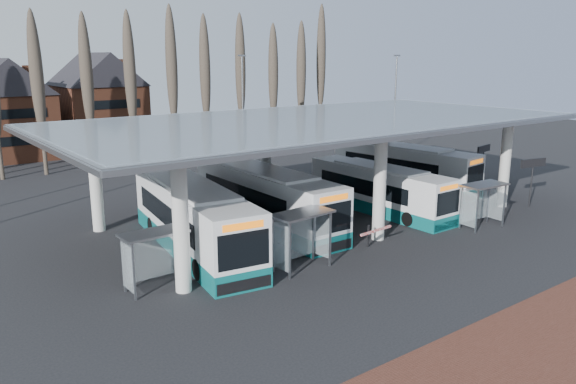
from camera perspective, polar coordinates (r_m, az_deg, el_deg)
ground at (r=30.47m, az=12.47°, el=-5.88°), size 140.00×140.00×0.00m
station_canopy at (r=34.76m, az=2.92°, el=6.45°), size 32.00×16.00×6.34m
poplar_row at (r=56.07m, az=-13.92°, el=11.95°), size 45.10×1.10×14.50m
lamp_post_b at (r=52.83m, az=-4.61°, el=8.48°), size 0.80×0.16×10.17m
lamp_post_c at (r=57.21m, az=10.81°, el=8.68°), size 0.80×0.16×10.17m
bus_0 at (r=29.91m, az=-9.62°, el=-2.74°), size 4.52×13.07×3.56m
bus_1 at (r=33.84m, az=-2.34°, el=-0.69°), size 2.90×12.64×3.50m
bus_2 at (r=37.52m, az=9.15°, el=0.24°), size 2.47×11.04×3.06m
bus_3 at (r=44.63m, az=11.60°, el=2.44°), size 4.01×12.27×3.35m
shelter_0 at (r=25.24m, az=-13.54°, el=-5.44°), size 2.86×1.46×2.64m
shelter_1 at (r=26.82m, az=1.22°, el=-3.60°), size 3.15×1.75×2.83m
shelter_2 at (r=35.32m, az=19.07°, el=-0.33°), size 2.97×1.63×2.68m
info_sign_0 at (r=41.16m, az=23.63°, el=2.38°), size 2.22×0.53×3.33m
info_sign_1 at (r=47.03m, az=19.25°, el=3.88°), size 2.13×0.53×3.20m
barrier at (r=30.15m, az=8.75°, el=-4.02°), size 2.44×0.77×1.22m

